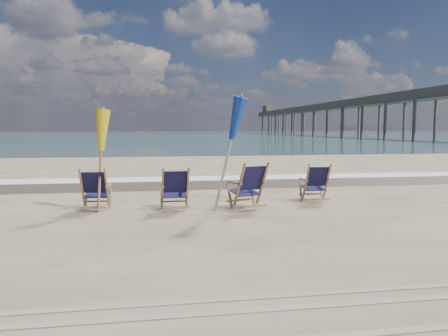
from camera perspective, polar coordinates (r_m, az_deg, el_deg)
The scene contains 11 objects.
ocean at distance 134.31m, azimuth -8.86°, elevation 4.41°, with size 400.00×400.00×0.00m, color #355458.
surf_foam at distance 14.76m, azimuth -3.89°, elevation -1.36°, with size 200.00×1.40×0.01m, color silver.
wet_sand_strip at distance 13.28m, azimuth -3.26°, elevation -2.09°, with size 200.00×2.60×0.00m, color #42362A.
tire_tracks at distance 4.12m, azimuth 12.13°, elevation -18.91°, with size 80.00×1.30×0.01m, color gray, non-canonical shape.
beach_chair_0 at distance 9.24m, azimuth -15.07°, elevation -2.70°, with size 0.57×0.64×0.88m, color #131235, non-canonical shape.
beach_chair_1 at distance 8.96m, azimuth -4.76°, elevation -2.70°, with size 0.58×0.66×0.91m, color #131235, non-canonical shape.
beach_chair_2 at distance 9.14m, azimuth 5.08°, elevation -2.24°, with size 0.64×0.72×1.01m, color #131235, non-canonical shape.
beach_chair_3 at distance 10.24m, azimuth 13.33°, elevation -1.86°, with size 0.58×0.65×0.90m, color #131235, non-canonical shape.
umbrella_yellow at distance 9.16m, azimuth -15.93°, elevation 4.13°, with size 0.30×0.30×2.06m.
umbrella_blue at distance 8.74m, azimuth 0.36°, elevation 6.04°, with size 0.30×0.30×2.35m.
fishing_pier at distance 89.49m, azimuth 16.82°, elevation 6.87°, with size 4.40×140.00×9.30m, color brown, non-canonical shape.
Camera 1 is at (-1.41, -6.29, 1.68)m, focal length 35.00 mm.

